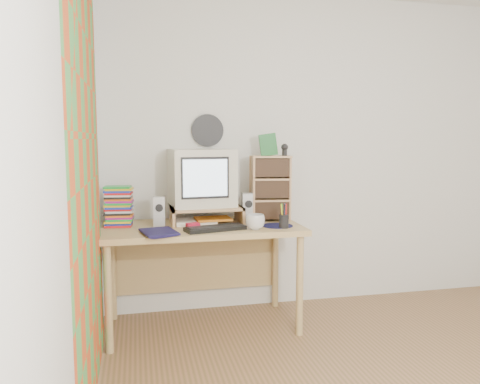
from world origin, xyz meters
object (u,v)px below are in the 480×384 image
dvd_stack (119,208)px  mug (255,222)px  keyboard (215,228)px  diary (143,232)px  desk (201,242)px  crt_monitor (202,178)px  cd_rack (271,188)px

dvd_stack → mug: 0.97m
keyboard → mug: 0.27m
mug → diary: bearing=-177.1°
desk → crt_monitor: bearing=73.7°
keyboard → cd_rack: cd_rack is taller
cd_rack → diary: cd_rack is taller
diary → cd_rack: bearing=8.5°
cd_rack → crt_monitor: bearing=-178.5°
desk → diary: size_ratio=5.56×
crt_monitor → keyboard: bearing=-89.3°
diary → mug: bearing=-9.3°
desk → keyboard: 0.31m
keyboard → crt_monitor: bearing=83.1°
desk → dvd_stack: size_ratio=5.44×
desk → mug: bearing=-40.9°
desk → crt_monitor: 0.47m
mug → crt_monitor: bearing=129.4°
desk → dvd_stack: dvd_stack is taller
desk → crt_monitor: crt_monitor is taller
crt_monitor → mug: crt_monitor is taller
desk → diary: 0.55m
dvd_stack → mug: dvd_stack is taller
keyboard → diary: diary is taller
dvd_stack → mug: bearing=-13.3°
dvd_stack → keyboard: bearing=-18.6°
crt_monitor → diary: size_ratio=1.76×
keyboard → mug: mug is taller
dvd_stack → cd_rack: cd_rack is taller
keyboard → cd_rack: (0.48, 0.29, 0.23)m
dvd_stack → mug: (0.91, -0.32, -0.08)m
crt_monitor → dvd_stack: bearing=179.3°
crt_monitor → diary: bearing=-142.3°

